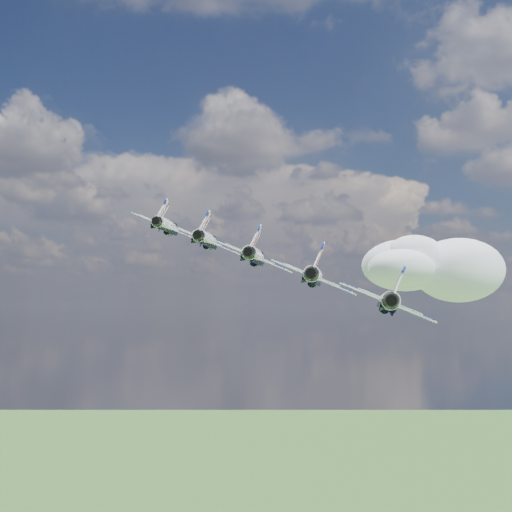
% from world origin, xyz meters
% --- Properties ---
extents(cloud_far, '(55.36, 43.50, 21.75)m').
position_xyz_m(cloud_far, '(23.93, 186.74, 162.68)').
color(cloud_far, white).
extents(jet_0, '(10.45, 13.69, 7.05)m').
position_xyz_m(jet_0, '(-23.89, -3.95, 156.62)').
color(jet_0, silver).
extents(jet_1, '(10.45, 13.69, 7.05)m').
position_xyz_m(jet_1, '(-16.21, -10.82, 153.92)').
color(jet_1, white).
extents(jet_2, '(10.45, 13.69, 7.05)m').
position_xyz_m(jet_2, '(-8.53, -17.69, 151.21)').
color(jet_2, white).
extents(jet_3, '(10.45, 13.69, 7.05)m').
position_xyz_m(jet_3, '(-0.85, -24.56, 148.51)').
color(jet_3, white).
extents(jet_4, '(10.45, 13.69, 7.05)m').
position_xyz_m(jet_4, '(6.83, -31.42, 145.81)').
color(jet_4, white).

